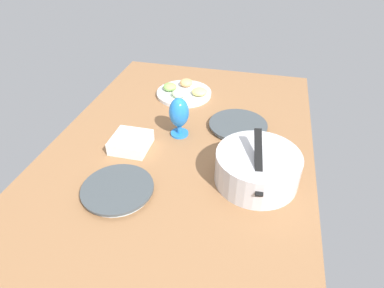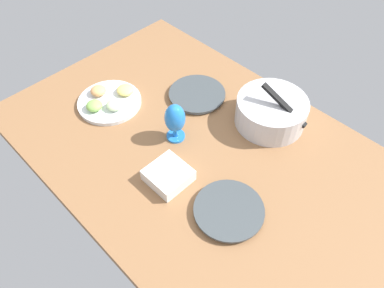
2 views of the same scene
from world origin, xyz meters
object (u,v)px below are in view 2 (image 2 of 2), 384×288
(dinner_plate_right, at_px, (229,211))
(fruit_platter, at_px, (109,101))
(dinner_plate_left, at_px, (197,95))
(square_bowl_white, at_px, (168,175))
(hurricane_glass_blue, at_px, (175,119))
(mixing_bowl, at_px, (271,111))

(dinner_plate_right, bearing_deg, fruit_platter, 176.94)
(dinner_plate_left, xyz_separation_m, square_bowl_white, (0.24, -0.40, 0.02))
(dinner_plate_left, height_order, hurricane_glass_blue, hurricane_glass_blue)
(hurricane_glass_blue, xyz_separation_m, square_bowl_white, (0.13, -0.16, -0.07))
(mixing_bowl, distance_m, square_bowl_white, 0.51)
(fruit_platter, xyz_separation_m, square_bowl_white, (0.48, -0.09, 0.01))
(dinner_plate_right, distance_m, square_bowl_white, 0.25)
(dinner_plate_left, relative_size, dinner_plate_right, 1.03)
(dinner_plate_right, height_order, fruit_platter, fruit_platter)
(hurricane_glass_blue, bearing_deg, dinner_plate_right, -16.12)
(dinner_plate_left, distance_m, fruit_platter, 0.39)
(dinner_plate_right, relative_size, hurricane_glass_blue, 1.42)
(dinner_plate_right, bearing_deg, dinner_plate_left, 145.04)
(dinner_plate_right, distance_m, fruit_platter, 0.73)
(hurricane_glass_blue, bearing_deg, mixing_bowl, 57.60)
(fruit_platter, bearing_deg, dinner_plate_left, 52.09)
(dinner_plate_right, relative_size, fruit_platter, 0.88)
(dinner_plate_left, xyz_separation_m, mixing_bowl, (0.32, 0.10, 0.05))
(dinner_plate_left, distance_m, hurricane_glass_blue, 0.27)
(dinner_plate_right, relative_size, mixing_bowl, 0.81)
(hurricane_glass_blue, bearing_deg, dinner_plate_left, 115.13)
(dinner_plate_right, xyz_separation_m, square_bowl_white, (-0.25, -0.05, 0.02))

